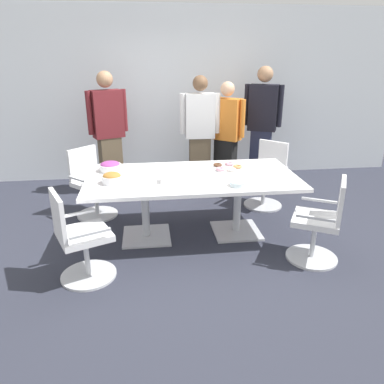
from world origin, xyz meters
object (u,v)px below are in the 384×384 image
office_chair_2 (266,178)px  person_standing_3 (262,124)px  conference_table (192,186)px  office_chair_3 (92,186)px  person_standing_1 (200,132)px  office_chair_0 (79,241)px  plate_stack (239,184)px  snack_bowl_pretzels (112,178)px  donut_platter (227,167)px  office_chair_1 (321,225)px  person_standing_2 (226,135)px  snack_bowl_candy_mix (110,166)px  person_standing_0 (109,131)px  napkin_pile (168,179)px

office_chair_2 → person_standing_3: 1.11m
office_chair_2 → conference_table: bearing=80.2°
office_chair_3 → office_chair_2: bearing=135.7°
person_standing_1 → office_chair_0: bearing=59.3°
plate_stack → person_standing_1: bearing=93.6°
snack_bowl_pretzels → donut_platter: (1.35, 0.36, -0.04)m
office_chair_1 → snack_bowl_pretzels: office_chair_1 is taller
office_chair_3 → person_standing_3: (2.59, 0.98, 0.59)m
person_standing_2 → donut_platter: person_standing_2 is taller
office_chair_2 → snack_bowl_candy_mix: (-2.11, -0.49, 0.40)m
person_standing_1 → person_standing_2: (0.42, 0.02, -0.06)m
person_standing_0 → office_chair_3: bearing=54.9°
conference_table → office_chair_0: 1.43m
person_standing_1 → napkin_pile: size_ratio=11.15×
conference_table → donut_platter: (0.46, 0.22, 0.14)m
person_standing_0 → person_standing_1: size_ratio=1.04×
donut_platter → person_standing_3: bearing=59.5°
office_chair_2 → office_chair_0: bearing=79.8°
office_chair_3 → person_standing_3: bearing=155.1°
office_chair_0 → donut_platter: office_chair_0 is taller
person_standing_0 → office_chair_1: bearing=111.0°
person_standing_3 → snack_bowl_pretzels: (-2.24, -1.87, -0.19)m
person_standing_0 → office_chair_2: bearing=136.4°
person_standing_1 → person_standing_3: size_ratio=0.94×
office_chair_2 → person_standing_0: bearing=25.2°
person_standing_2 → snack_bowl_candy_mix: 2.12m
office_chair_2 → plate_stack: size_ratio=4.79×
donut_platter → plate_stack: plate_stack is taller
conference_table → donut_platter: donut_platter is taller
snack_bowl_pretzels → napkin_pile: size_ratio=1.39×
conference_table → person_standing_1: size_ratio=1.36×
office_chair_3 → person_standing_0: size_ratio=0.50×
person_standing_1 → donut_platter: bearing=97.3°
conference_table → office_chair_1: 1.47m
person_standing_1 → napkin_pile: 1.87m
person_standing_2 → snack_bowl_candy_mix: person_standing_2 is taller
office_chair_2 → person_standing_2: (-0.43, 0.80, 0.46)m
office_chair_1 → office_chair_3: (-2.50, 1.50, 0.00)m
person_standing_0 → person_standing_3: (2.41, 0.10, 0.03)m
office_chair_1 → plate_stack: bearing=96.3°
napkin_pile → person_standing_0: bearing=113.0°
person_standing_3 → person_standing_1: bearing=33.6°
person_standing_1 → plate_stack: person_standing_1 is taller
person_standing_3 → office_chair_0: bearing=70.2°
office_chair_0 → snack_bowl_pretzels: 0.81m
person_standing_2 → donut_platter: (-0.28, -1.39, -0.10)m
person_standing_2 → person_standing_3: bearing=-129.2°
conference_table → snack_bowl_candy_mix: bearing=161.8°
person_standing_0 → person_standing_2: bearing=155.9°
conference_table → office_chair_2: (1.17, 0.80, -0.22)m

